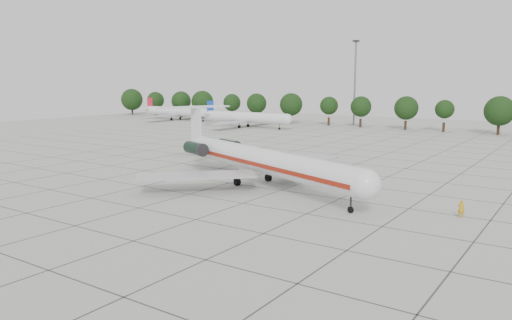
# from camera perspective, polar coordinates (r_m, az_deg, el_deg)

# --- Properties ---
(ground) EXTENTS (260.00, 260.00, 0.00)m
(ground) POSITION_cam_1_polar(r_m,az_deg,el_deg) (62.15, 2.84, -3.48)
(ground) COLOR #B1B1AA
(ground) RESTS_ON ground
(apron_joints) EXTENTS (170.00, 170.00, 0.02)m
(apron_joints) POSITION_cam_1_polar(r_m,az_deg,el_deg) (75.11, 8.83, -1.38)
(apron_joints) COLOR #383838
(apron_joints) RESTS_ON ground
(main_airliner) EXTENTS (39.41, 29.79, 9.56)m
(main_airliner) POSITION_cam_1_polar(r_m,az_deg,el_deg) (65.26, -0.05, 0.15)
(main_airliner) COLOR silver
(main_airliner) RESTS_ON ground
(ground_crew) EXTENTS (0.73, 0.54, 1.80)m
(ground_crew) POSITION_cam_1_polar(r_m,az_deg,el_deg) (53.71, 22.38, -5.19)
(ground_crew) COLOR #CE970C
(ground_crew) RESTS_ON ground
(bg_airliner_a) EXTENTS (28.24, 27.20, 7.40)m
(bg_airliner_a) POSITION_cam_1_polar(r_m,az_deg,el_deg) (173.70, -8.97, 5.48)
(bg_airliner_a) COLOR silver
(bg_airliner_a) RESTS_ON ground
(bg_airliner_b) EXTENTS (28.24, 27.20, 7.40)m
(bg_airliner_b) POSITION_cam_1_polar(r_m,az_deg,el_deg) (144.55, -1.16, 4.88)
(bg_airliner_b) COLOR silver
(bg_airliner_b) RESTS_ON ground
(tree_line) EXTENTS (249.86, 8.44, 10.22)m
(tree_line) POSITION_cam_1_polar(r_m,az_deg,el_deg) (143.67, 16.80, 5.70)
(tree_line) COLOR #332114
(tree_line) RESTS_ON ground
(floodlight_mast) EXTENTS (1.60, 1.60, 25.45)m
(floodlight_mast) POSITION_cam_1_polar(r_m,az_deg,el_deg) (156.43, 11.25, 9.20)
(floodlight_mast) COLOR slate
(floodlight_mast) RESTS_ON ground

